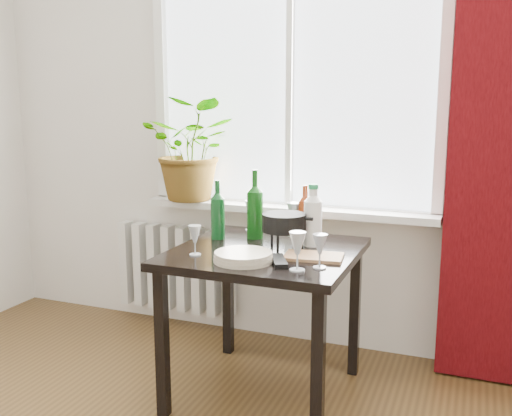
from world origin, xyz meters
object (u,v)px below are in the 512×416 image
at_px(wineglass_front_left, 195,240).
at_px(fondue_pot, 284,230).
at_px(potted_plant, 193,149).
at_px(bottle_amber, 305,211).
at_px(wine_bottle_left, 218,209).
at_px(cleaning_bottle, 313,214).
at_px(wineglass_back_center, 294,219).
at_px(plate_stack, 243,257).
at_px(tv_remote, 279,261).
at_px(table, 266,268).
at_px(wine_bottle_right, 255,204).
at_px(wineglass_back_left, 251,215).
at_px(wineglass_front_right, 297,251).
at_px(wineglass_far_right, 320,251).
at_px(radiator, 176,268).
at_px(cutting_board, 314,256).

xyz_separation_m(wineglass_front_left, fondue_pot, (0.33, 0.29, 0.01)).
height_order(potted_plant, bottle_amber, potted_plant).
height_order(wine_bottle_left, cleaning_bottle, cleaning_bottle).
relative_size(wineglass_back_center, wineglass_front_left, 1.27).
relative_size(plate_stack, tv_remote, 1.43).
bearing_deg(table, wine_bottle_right, 124.14).
bearing_deg(wineglass_back_left, bottle_amber, -8.47).
relative_size(bottle_amber, wineglass_back_center, 1.54).
bearing_deg(potted_plant, wineglass_front_right, -42.86).
xyz_separation_m(table, wineglass_back_center, (0.04, 0.32, 0.18)).
distance_m(table, wineglass_far_right, 0.42).
distance_m(bottle_amber, wineglass_front_left, 0.64).
bearing_deg(bottle_amber, table, -108.81).
bearing_deg(wine_bottle_left, bottle_amber, 24.75).
height_order(wine_bottle_left, wineglass_far_right, wine_bottle_left).
relative_size(potted_plant, plate_stack, 2.33).
xyz_separation_m(radiator, wineglass_front_left, (0.59, -0.85, 0.43)).
bearing_deg(wineglass_back_center, wineglass_far_right, -61.87).
bearing_deg(radiator, bottle_amber, -19.07).
relative_size(table, cleaning_bottle, 2.74).
xyz_separation_m(wine_bottle_right, wineglass_back_center, (0.17, 0.12, -0.09)).
bearing_deg(bottle_amber, cleaning_bottle, -60.45).
height_order(radiator, wine_bottle_left, wine_bottle_left).
bearing_deg(cutting_board, bottle_amber, 112.43).
bearing_deg(cutting_board, plate_stack, -148.23).
xyz_separation_m(table, wine_bottle_left, (-0.30, 0.11, 0.25)).
bearing_deg(radiator, potted_plant, -17.99).
height_order(potted_plant, wineglass_front_right, potted_plant).
xyz_separation_m(radiator, wineglass_back_center, (0.89, -0.31, 0.45)).
height_order(wine_bottle_right, cutting_board, wine_bottle_right).
height_order(potted_plant, fondue_pot, potted_plant).
distance_m(wine_bottle_right, wineglass_far_right, 0.62).
xyz_separation_m(potted_plant, plate_stack, (0.66, -0.81, -0.39)).
bearing_deg(bottle_amber, wineglass_back_center, 166.02).
bearing_deg(plate_stack, wineglass_back_center, 84.41).
distance_m(wineglass_far_right, wineglass_back_left, 0.78).
bearing_deg(potted_plant, radiator, 162.01).
height_order(cleaning_bottle, tv_remote, cleaning_bottle).
xyz_separation_m(wineglass_back_center, cutting_board, (0.22, -0.39, -0.08)).
bearing_deg(cleaning_bottle, radiator, 155.18).
xyz_separation_m(wineglass_back_left, wineglass_front_left, (-0.05, -0.57, -0.01)).
relative_size(cleaning_bottle, wineglass_front_left, 2.18).
distance_m(wineglass_front_right, wineglass_far_right, 0.10).
bearing_deg(wineglass_back_center, bottle_amber, -13.98).
relative_size(wine_bottle_left, wineglass_back_center, 1.69).
bearing_deg(radiator, cleaning_bottle, -24.82).
height_order(table, wineglass_back_left, wineglass_back_left).
bearing_deg(wineglass_front_left, wineglass_back_left, 85.12).
relative_size(cleaning_bottle, wineglass_back_left, 1.82).
distance_m(potted_plant, plate_stack, 1.12).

